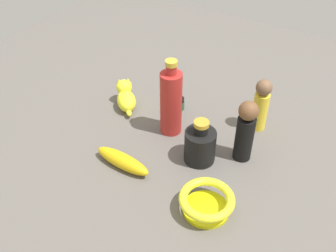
# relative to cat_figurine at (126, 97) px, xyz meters

# --- Properties ---
(ground) EXTENTS (2.00, 2.00, 0.00)m
(ground) POSITION_rel_cat_figurine_xyz_m (-0.23, 0.09, -0.04)
(ground) COLOR #5B5651
(cat_figurine) EXTENTS (0.12, 0.12, 0.09)m
(cat_figurine) POSITION_rel_cat_figurine_xyz_m (0.00, 0.00, 0.00)
(cat_figurine) COLOR yellow
(cat_figurine) RESTS_ON ground
(banana) EXTENTS (0.19, 0.06, 0.05)m
(banana) POSITION_rel_cat_figurine_xyz_m (-0.17, 0.25, -0.02)
(banana) COLOR gold
(banana) RESTS_ON ground
(nail_polish_jar) EXTENTS (0.04, 0.04, 0.04)m
(nail_polish_jar) POSITION_rel_cat_figurine_xyz_m (-0.17, -0.08, -0.02)
(nail_polish_jar) COLOR #255335
(nail_polish_jar) RESTS_ON ground
(person_figure_child) EXTENTS (0.06, 0.06, 0.18)m
(person_figure_child) POSITION_rel_cat_figurine_xyz_m (-0.44, -0.13, 0.05)
(person_figure_child) COLOR yellow
(person_figure_child) RESTS_ON ground
(bottle_short) EXTENTS (0.09, 0.09, 0.14)m
(bottle_short) POSITION_rel_cat_figurine_xyz_m (-0.35, 0.10, 0.02)
(bottle_short) COLOR black
(bottle_short) RESTS_ON ground
(bottle_tall) EXTENTS (0.07, 0.07, 0.26)m
(bottle_tall) POSITION_rel_cat_figurine_xyz_m (-0.20, 0.03, 0.07)
(bottle_tall) COLOR #AB2622
(bottle_tall) RESTS_ON ground
(person_figure_adult) EXTENTS (0.08, 0.08, 0.20)m
(person_figure_adult) POSITION_rel_cat_figurine_xyz_m (-0.45, 0.03, 0.06)
(person_figure_adult) COLOR black
(person_figure_adult) RESTS_ON ground
(bowl) EXTENTS (0.15, 0.15, 0.06)m
(bowl) POSITION_rel_cat_figurine_xyz_m (-0.45, 0.27, -0.00)
(bowl) COLOR #D0CD0E
(bowl) RESTS_ON ground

